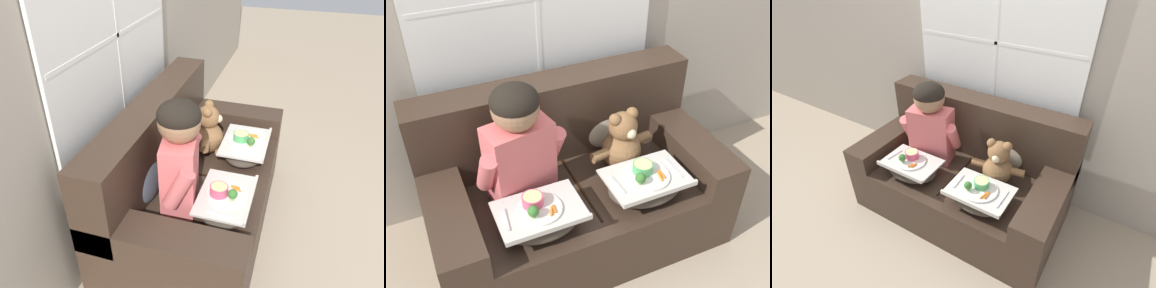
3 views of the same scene
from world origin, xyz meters
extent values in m
plane|color=tan|center=(0.00, 0.00, 0.00)|extent=(14.00, 14.00, 0.00)
cube|color=#38281E|center=(0.00, 0.00, 0.21)|extent=(1.62, 0.87, 0.42)
cube|color=#38281E|center=(0.00, 0.32, 0.66)|extent=(1.62, 0.22, 0.49)
cube|color=#38281E|center=(-0.70, 0.00, 0.49)|extent=(0.22, 0.87, 0.16)
cube|color=#38281E|center=(0.70, 0.00, 0.49)|extent=(0.22, 0.87, 0.16)
cube|color=black|center=(0.00, -0.02, 0.42)|extent=(0.01, 0.61, 0.01)
ellipsoid|color=slate|center=(-0.30, 0.25, 0.58)|extent=(0.35, 0.17, 0.37)
ellipsoid|color=#C1B293|center=(0.30, 0.25, 0.58)|extent=(0.32, 0.16, 0.33)
cube|color=#DB6666|center=(-0.30, 0.04, 0.64)|extent=(0.36, 0.24, 0.45)
sphere|color=#936B4C|center=(-0.30, 0.04, 0.96)|extent=(0.23, 0.23, 0.23)
ellipsoid|color=black|center=(-0.30, 0.04, 1.00)|extent=(0.24, 0.24, 0.16)
cylinder|color=#DB6666|center=(-0.48, -0.02, 0.67)|extent=(0.12, 0.19, 0.25)
cylinder|color=#DB6666|center=(-0.10, 0.06, 0.67)|extent=(0.12, 0.19, 0.25)
sphere|color=brown|center=(0.30, 0.04, 0.53)|extent=(0.22, 0.22, 0.22)
sphere|color=brown|center=(0.30, 0.04, 0.69)|extent=(0.16, 0.16, 0.16)
sphere|color=brown|center=(0.24, 0.03, 0.75)|extent=(0.07, 0.07, 0.07)
sphere|color=brown|center=(0.35, 0.05, 0.75)|extent=(0.07, 0.07, 0.07)
sphere|color=beige|center=(0.31, -0.03, 0.68)|extent=(0.06, 0.06, 0.06)
sphere|color=black|center=(0.31, -0.05, 0.69)|extent=(0.02, 0.02, 0.02)
cylinder|color=brown|center=(0.15, 0.02, 0.55)|extent=(0.12, 0.08, 0.06)
cylinder|color=brown|center=(0.44, 0.06, 0.55)|extent=(0.12, 0.08, 0.06)
cylinder|color=brown|center=(0.26, -0.08, 0.45)|extent=(0.07, 0.11, 0.06)
cylinder|color=brown|center=(0.36, -0.06, 0.45)|extent=(0.07, 0.11, 0.06)
ellipsoid|color=#473D33|center=(-0.30, -0.23, 0.47)|extent=(0.41, 0.28, 0.12)
cube|color=beige|center=(-0.30, -0.23, 0.54)|extent=(0.42, 0.30, 0.01)
cube|color=beige|center=(-0.30, -0.37, 0.55)|extent=(0.42, 0.02, 0.02)
cylinder|color=white|center=(-0.30, -0.23, 0.55)|extent=(0.22, 0.22, 0.01)
cylinder|color=#D64C70|center=(-0.32, -0.19, 0.58)|extent=(0.10, 0.10, 0.05)
cylinder|color=#E5D189|center=(-0.32, -0.19, 0.60)|extent=(0.09, 0.09, 0.01)
sphere|color=#38702D|center=(-0.34, -0.28, 0.59)|extent=(0.05, 0.05, 0.05)
cylinder|color=#7A9E56|center=(-0.34, -0.28, 0.56)|extent=(0.02, 0.02, 0.02)
cylinder|color=orange|center=(-0.25, -0.28, 0.56)|extent=(0.03, 0.06, 0.01)
cylinder|color=orange|center=(-0.23, -0.27, 0.56)|extent=(0.02, 0.05, 0.01)
cube|color=silver|center=(-0.46, -0.23, 0.55)|extent=(0.03, 0.14, 0.01)
ellipsoid|color=#473D33|center=(0.30, -0.23, 0.47)|extent=(0.41, 0.29, 0.12)
cube|color=beige|center=(0.30, -0.23, 0.54)|extent=(0.43, 0.31, 0.01)
cube|color=beige|center=(0.30, -0.38, 0.55)|extent=(0.43, 0.02, 0.02)
cylinder|color=white|center=(0.30, -0.23, 0.55)|extent=(0.25, 0.25, 0.01)
cylinder|color=#4CAD60|center=(0.29, -0.20, 0.58)|extent=(0.11, 0.11, 0.05)
cylinder|color=#E5D189|center=(0.29, -0.20, 0.60)|extent=(0.09, 0.09, 0.01)
sphere|color=#38702D|center=(0.23, -0.28, 0.59)|extent=(0.05, 0.05, 0.05)
cylinder|color=#7A9E56|center=(0.23, -0.28, 0.56)|extent=(0.02, 0.02, 0.02)
cylinder|color=orange|center=(0.35, -0.28, 0.56)|extent=(0.03, 0.07, 0.01)
cylinder|color=orange|center=(0.37, -0.27, 0.56)|extent=(0.01, 0.07, 0.01)
cube|color=silver|center=(0.13, -0.23, 0.55)|extent=(0.02, 0.14, 0.01)
cube|color=silver|center=(0.46, -0.23, 0.55)|extent=(0.01, 0.17, 0.01)
camera|label=1|loc=(-1.90, -0.53, 1.90)|focal=35.00mm
camera|label=2|loc=(-0.75, -1.69, 2.10)|focal=42.00mm
camera|label=3|loc=(0.97, -1.54, 1.95)|focal=28.00mm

